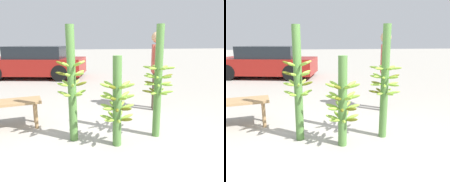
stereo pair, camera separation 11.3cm
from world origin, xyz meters
TOP-DOWN VIEW (x-y plane):
  - ground_plane at (0.00, 0.00)m, footprint 80.00×80.00m
  - banana_stalk_left at (-0.58, 0.52)m, footprint 0.44×0.44m
  - banana_stalk_center at (0.01, 0.22)m, footprint 0.49×0.49m
  - banana_stalk_right at (0.68, 0.39)m, footprint 0.47×0.47m
  - vendor_person at (1.21, 1.71)m, footprint 0.28×0.56m
  - market_bench at (-1.68, 1.18)m, footprint 1.24×0.63m
  - parked_car at (-1.80, 6.76)m, footprint 4.24×2.71m

SIDE VIEW (x-z plane):
  - ground_plane at x=0.00m, z-range 0.00..0.00m
  - market_bench at x=-1.68m, z-range 0.16..0.64m
  - parked_car at x=-1.80m, z-range -0.02..1.25m
  - banana_stalk_center at x=0.01m, z-range 0.00..1.27m
  - banana_stalk_right at x=0.68m, z-range 0.01..1.70m
  - banana_stalk_left at x=-0.58m, z-range 0.02..1.69m
  - vendor_person at x=1.21m, z-range 0.17..1.82m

